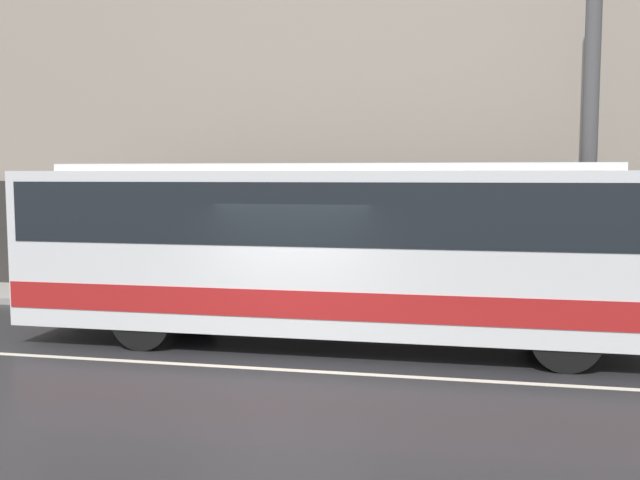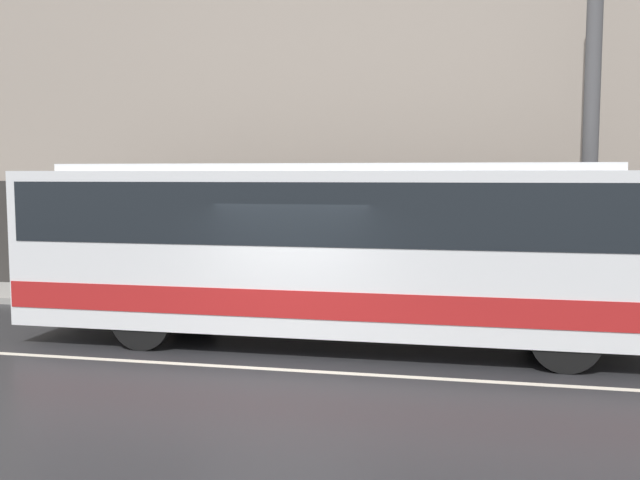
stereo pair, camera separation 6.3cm
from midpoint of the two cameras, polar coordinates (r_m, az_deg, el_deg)
The scene contains 6 objects.
ground_plane at distance 11.04m, azimuth -2.97°, elevation -10.33°, with size 60.00×60.00×0.00m, color #262628.
sidewalk at distance 15.89m, azimuth 1.76°, elevation -5.23°, with size 60.00×2.21×0.14m.
building_facade at distance 17.25m, azimuth 2.59°, elevation 17.69°, with size 60.00×0.35×13.79m.
lane_stripe at distance 11.04m, azimuth -2.97°, elevation -10.31°, with size 54.00×0.14×0.01m.
transit_bus at distance 12.43m, azimuth 1.00°, elevation -0.24°, with size 10.86×2.57×3.15m.
utility_pole_near at distance 15.30m, azimuth 20.97°, elevation 8.29°, with size 0.31×0.31×7.44m.
Camera 2 is at (2.77, -10.27, 2.97)m, focal length 40.00 mm.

